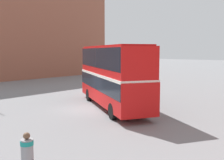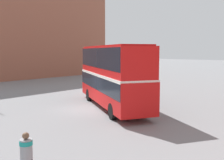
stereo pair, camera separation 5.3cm
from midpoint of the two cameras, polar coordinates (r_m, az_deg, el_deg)
The scene contains 4 objects.
ground_plane at distance 20.00m, azimuth -5.62°, elevation -6.40°, with size 240.00×240.00×0.00m, color slate.
building_row_left at distance 48.02m, azimuth -18.11°, elevation 10.71°, with size 9.44×29.56×16.69m.
double_decker_bus at distance 20.26m, azimuth -0.07°, elevation 1.65°, with size 10.67×7.59×4.80m.
pedestrian_foreground at distance 9.37m, azimuth -18.14°, elevation -14.74°, with size 0.59×0.59×1.74m.
Camera 1 is at (14.41, -13.16, 4.37)m, focal length 42.00 mm.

